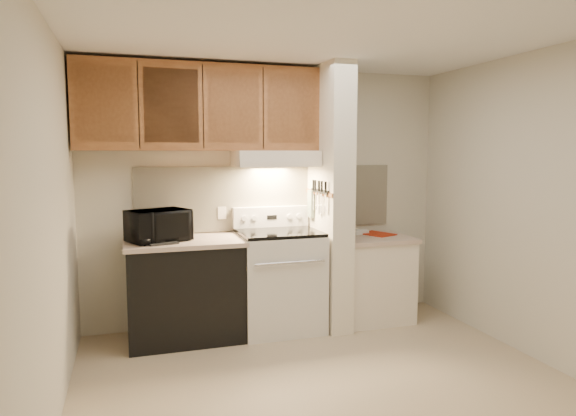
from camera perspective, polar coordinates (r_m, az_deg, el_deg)
name	(u,v)px	position (r m, az deg, el deg)	size (l,w,h in m)	color
floor	(323,379)	(4.04, 3.92, -18.46)	(3.60, 3.60, 0.00)	tan
ceiling	(326,34)	(3.76, 4.22, 18.71)	(3.60, 3.60, 0.00)	white
wall_back	(269,196)	(5.11, -2.11, 1.33)	(3.60, 0.02, 2.50)	beige
wall_left	(52,224)	(3.47, -24.79, -1.58)	(0.02, 3.00, 2.50)	beige
wall_right	(528,205)	(4.67, 25.10, 0.27)	(0.02, 3.00, 2.50)	beige
backsplash	(269,198)	(5.10, -2.08, 1.16)	(2.60, 0.02, 0.63)	beige
range_body	(279,282)	(4.92, -1.00, -8.20)	(0.76, 0.65, 0.92)	silver
oven_window	(289,286)	(4.62, 0.13, -8.66)	(0.50, 0.01, 0.30)	black
oven_handle	(290,263)	(4.53, 0.28, -6.09)	(0.02, 0.02, 0.65)	silver
cooktop	(279,232)	(4.82, -1.01, -2.73)	(0.74, 0.64, 0.03)	black
range_backguard	(271,217)	(5.08, -1.92, -0.97)	(0.76, 0.08, 0.20)	silver
range_display	(272,217)	(5.04, -1.79, -1.03)	(0.10, 0.01, 0.04)	black
range_knob_left_outer	(244,218)	(4.97, -4.90, -1.15)	(0.05, 0.05, 0.02)	silver
range_knob_left_inner	(254,218)	(4.99, -3.78, -1.11)	(0.05, 0.05, 0.02)	silver
range_knob_right_inner	(289,217)	(5.09, 0.17, -0.95)	(0.05, 0.05, 0.02)	silver
range_knob_right_outer	(299,216)	(5.12, 1.23, -0.91)	(0.05, 0.05, 0.02)	silver
dishwasher_front	(185,292)	(4.77, -11.35, -9.10)	(1.00, 0.63, 0.87)	black
left_countertop	(184,242)	(4.67, -11.47, -3.71)	(1.04, 0.67, 0.04)	#C3A995
spoon_rest	(164,244)	(4.45, -13.64, -3.88)	(0.24, 0.08, 0.02)	black
teal_jar	(185,231)	(4.88, -11.34, -2.47)	(0.09, 0.09, 0.10)	#236064
outlet	(222,213)	(5.00, -7.34, -0.55)	(0.08, 0.01, 0.12)	#F1E4D0
microwave	(158,226)	(4.61, -14.21, -1.91)	(0.50, 0.34, 0.28)	black
partition_pillar	(330,198)	(4.95, 4.67, 1.15)	(0.22, 0.70, 2.50)	#F0E5CB
pillar_trim	(319,193)	(4.90, 3.42, 1.70)	(0.01, 0.70, 0.04)	#9C5F33
knife_strip	(320,191)	(4.85, 3.57, 1.89)	(0.02, 0.42, 0.04)	black
knife_blade_a	(325,203)	(4.69, 4.18, 0.51)	(0.01, 0.04, 0.16)	silver
knife_handle_a	(326,187)	(4.68, 4.20, 2.34)	(0.02, 0.02, 0.10)	black
knife_blade_b	(321,203)	(4.79, 3.72, 0.51)	(0.01, 0.04, 0.18)	silver
knife_handle_b	(322,186)	(4.77, 3.77, 2.42)	(0.02, 0.02, 0.10)	black
knife_blade_c	(319,204)	(4.85, 3.47, 0.46)	(0.01, 0.04, 0.20)	silver
knife_handle_c	(319,186)	(4.84, 3.47, 2.47)	(0.02, 0.02, 0.10)	black
knife_blade_d	(316,201)	(4.92, 3.15, 0.78)	(0.01, 0.04, 0.16)	silver
knife_handle_d	(315,185)	(4.93, 3.05, 2.54)	(0.02, 0.02, 0.10)	black
knife_blade_e	(313,201)	(5.01, 2.76, 0.77)	(0.01, 0.04, 0.18)	silver
knife_handle_e	(313,185)	(4.98, 2.83, 2.58)	(0.02, 0.02, 0.10)	black
oven_mitt	(311,204)	(5.06, 2.56, 0.49)	(0.03, 0.11, 0.27)	gray
right_cab_base	(372,280)	(5.28, 9.27, -7.90)	(0.70, 0.60, 0.81)	#F1E4D0
right_countertop	(372,238)	(5.19, 9.35, -3.35)	(0.74, 0.64, 0.04)	#C3A995
red_folder	(377,234)	(5.32, 9.83, -2.84)	(0.25, 0.33, 0.01)	#AB270E
white_box	(360,232)	(5.32, 8.00, -2.65)	(0.15, 0.10, 0.04)	white
range_hood	(275,159)	(4.88, -1.44, 5.51)	(0.78, 0.44, 0.15)	#F1E4D0
hood_lip	(281,164)	(4.68, -0.73, 4.93)	(0.78, 0.04, 0.06)	#F1E4D0
upper_cabinets	(201,108)	(4.80, -9.70, 10.91)	(2.18, 0.33, 0.77)	#9C5F33
cab_door_a	(104,104)	(4.60, -19.74, 10.84)	(0.46, 0.01, 0.63)	#9C5F33
cab_gap_a	(138,105)	(4.60, -16.29, 10.96)	(0.01, 0.01, 0.73)	black
cab_door_b	(171,106)	(4.61, -12.84, 11.03)	(0.46, 0.01, 0.63)	#9C5F33
cab_gap_b	(203,106)	(4.64, -9.42, 11.07)	(0.01, 0.01, 0.73)	black
cab_door_c	(234,107)	(4.69, -6.06, 11.07)	(0.46, 0.01, 0.63)	#9C5F33
cab_gap_c	(263,108)	(4.75, -2.78, 11.04)	(0.01, 0.01, 0.73)	black
cab_door_d	(292,109)	(4.83, 0.41, 10.97)	(0.46, 0.01, 0.63)	#9C5F33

